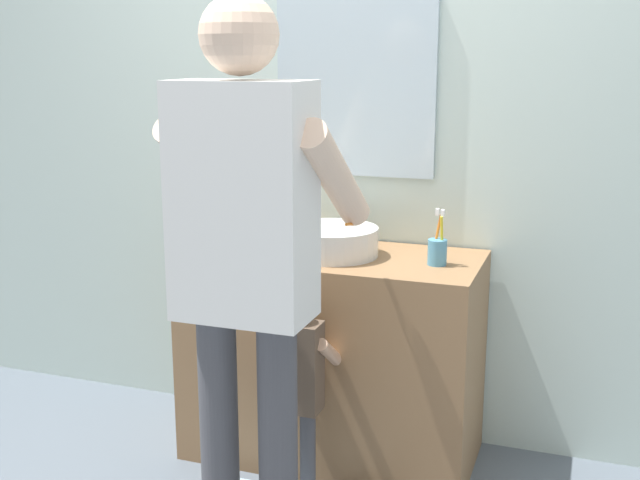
{
  "coord_description": "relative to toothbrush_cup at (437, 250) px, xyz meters",
  "views": [
    {
      "loc": [
        0.95,
        -2.52,
        1.59
      ],
      "look_at": [
        0.0,
        0.15,
        0.93
      ],
      "focal_mm": 44.48,
      "sensor_mm": 36.0,
      "label": 1
    }
  ],
  "objects": [
    {
      "name": "vanity_cabinet",
      "position": [
        -0.41,
        0.03,
        -0.47
      ],
      "size": [
        1.14,
        0.54,
        0.84
      ],
      "primitive_type": "cube",
      "color": "olive",
      "rests_on": "ground"
    },
    {
      "name": "adult_parent",
      "position": [
        -0.44,
        -0.69,
        0.16
      ],
      "size": [
        0.54,
        0.57,
        1.76
      ],
      "color": "#47474C",
      "rests_on": "ground"
    },
    {
      "name": "back_wall",
      "position": [
        -0.41,
        0.34,
        0.46
      ],
      "size": [
        4.4,
        0.1,
        2.7
      ],
      "color": "silver",
      "rests_on": "ground"
    },
    {
      "name": "faucet",
      "position": [
        -0.41,
        0.22,
        0.03
      ],
      "size": [
        0.18,
        0.14,
        0.18
      ],
      "color": "#B7BABF",
      "rests_on": "vanity_cabinet"
    },
    {
      "name": "toothbrush_cup",
      "position": [
        0.0,
        0.0,
        0.0
      ],
      "size": [
        0.07,
        0.07,
        0.21
      ],
      "color": "#4C8EB2",
      "rests_on": "vanity_cabinet"
    },
    {
      "name": "soap_bottle",
      "position": [
        -0.76,
        0.05,
        0.01
      ],
      "size": [
        0.06,
        0.06,
        0.17
      ],
      "color": "gold",
      "rests_on": "vanity_cabinet"
    },
    {
      "name": "sink_basin",
      "position": [
        -0.41,
        0.01,
        0.0
      ],
      "size": [
        0.36,
        0.36,
        0.11
      ],
      "color": "silver",
      "rests_on": "vanity_cabinet"
    },
    {
      "name": "child_toddler",
      "position": [
        -0.41,
        -0.38,
        -0.41
      ],
      "size": [
        0.25,
        0.25,
        0.81
      ],
      "color": "#47474C",
      "rests_on": "ground"
    }
  ]
}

